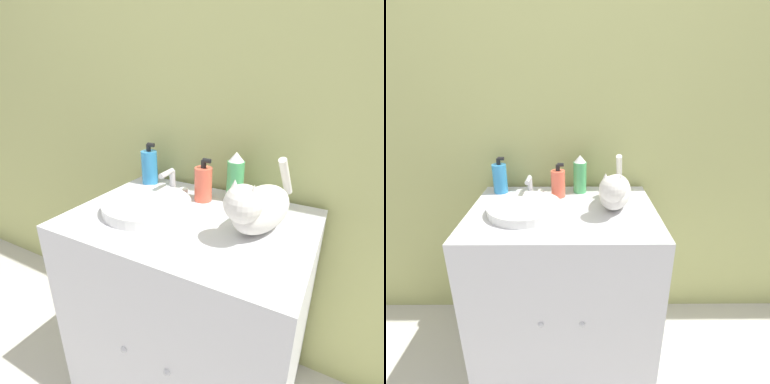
% 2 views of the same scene
% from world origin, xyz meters
% --- Properties ---
extents(wall_back, '(6.00, 0.05, 2.50)m').
position_xyz_m(wall_back, '(0.00, 0.63, 1.25)').
color(wall_back, tan).
rests_on(wall_back, ground_plane).
extents(vanity_cabinet, '(0.83, 0.61, 0.82)m').
position_xyz_m(vanity_cabinet, '(0.00, 0.29, 0.41)').
color(vanity_cabinet, silver).
rests_on(vanity_cabinet, ground_plane).
extents(sink_basin, '(0.32, 0.32, 0.04)m').
position_xyz_m(sink_basin, '(-0.16, 0.27, 0.84)').
color(sink_basin, white).
rests_on(sink_basin, vanity_cabinet).
extents(faucet, '(0.14, 0.10, 0.11)m').
position_xyz_m(faucet, '(-0.16, 0.44, 0.87)').
color(faucet, silver).
rests_on(faucet, vanity_cabinet).
extents(cat, '(0.20, 0.38, 0.21)m').
position_xyz_m(cat, '(0.23, 0.31, 0.91)').
color(cat, silver).
rests_on(cat, vanity_cabinet).
extents(soap_bottle, '(0.07, 0.07, 0.19)m').
position_xyz_m(soap_bottle, '(-0.32, 0.51, 0.90)').
color(soap_bottle, '#338CCC').
rests_on(soap_bottle, vanity_cabinet).
extents(spray_bottle, '(0.07, 0.07, 0.19)m').
position_xyz_m(spray_bottle, '(0.08, 0.51, 0.91)').
color(spray_bottle, '#4CB266').
rests_on(spray_bottle, vanity_cabinet).
extents(lotion_bottle, '(0.07, 0.07, 0.17)m').
position_xyz_m(lotion_bottle, '(-0.03, 0.45, 0.89)').
color(lotion_bottle, '#EF6047').
rests_on(lotion_bottle, vanity_cabinet).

